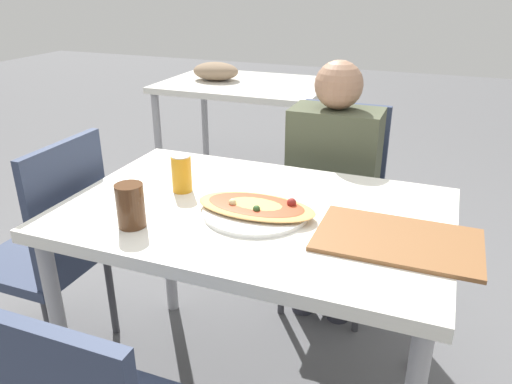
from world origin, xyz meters
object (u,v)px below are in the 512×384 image
at_px(chair_side_left, 52,245).
at_px(soda_can, 182,174).
at_px(pizza_main, 256,208).
at_px(drink_glass, 131,206).
at_px(person_seated, 332,176).
at_px(chair_far_seated, 336,198).
at_px(dining_table, 255,231).

bearing_deg(chair_side_left, soda_can, -77.62).
distance_m(pizza_main, drink_glass, 0.37).
bearing_deg(chair_side_left, person_seated, -52.56).
height_order(person_seated, pizza_main, person_seated).
bearing_deg(chair_far_seated, chair_side_left, 41.96).
xyz_separation_m(dining_table, chair_far_seated, (0.11, 0.73, -0.17)).
xyz_separation_m(pizza_main, drink_glass, (-0.30, -0.20, 0.05)).
relative_size(chair_far_seated, pizza_main, 2.44).
height_order(dining_table, drink_glass, drink_glass).
distance_m(dining_table, soda_can, 0.31).
height_order(chair_side_left, pizza_main, chair_side_left).
bearing_deg(drink_glass, person_seated, 65.03).
relative_size(chair_side_left, soda_can, 7.27).
height_order(person_seated, drink_glass, person_seated).
xyz_separation_m(chair_far_seated, chair_side_left, (-0.89, -0.80, 0.00)).
bearing_deg(soda_can, pizza_main, -13.94).
distance_m(dining_table, drink_glass, 0.40).
relative_size(soda_can, drink_glass, 0.97).
bearing_deg(drink_glass, dining_table, 40.01).
relative_size(chair_side_left, person_seated, 0.81).
xyz_separation_m(chair_far_seated, drink_glass, (-0.39, -0.97, 0.32)).
bearing_deg(drink_glass, chair_far_seated, 67.78).
bearing_deg(chair_side_left, dining_table, -84.66).
xyz_separation_m(pizza_main, soda_can, (-0.29, 0.07, 0.05)).
xyz_separation_m(person_seated, soda_can, (-0.38, -0.57, 0.16)).
bearing_deg(chair_side_left, chair_far_seated, -48.04).
relative_size(pizza_main, drink_glass, 2.88).
xyz_separation_m(chair_far_seated, soda_can, (-0.38, -0.69, 0.32)).
height_order(pizza_main, soda_can, soda_can).
height_order(soda_can, drink_glass, drink_glass).
height_order(dining_table, soda_can, soda_can).
height_order(chair_side_left, person_seated, person_seated).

